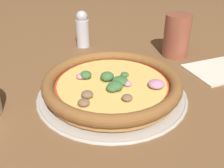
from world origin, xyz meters
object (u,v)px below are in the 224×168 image
at_px(pizza_tray, 112,92).
at_px(drinking_cup, 177,36).
at_px(pepper_shaker, 82,29).
at_px(pizza, 112,84).
at_px(napkin, 218,70).

height_order(pizza_tray, drinking_cup, drinking_cup).
height_order(pizza_tray, pepper_shaker, pepper_shaker).
distance_m(pizza_tray, drinking_cup, 0.27).
bearing_deg(pizza_tray, pizza, -118.50).
bearing_deg(pizza, pepper_shaker, 62.91).
height_order(napkin, pepper_shaker, pepper_shaker).
distance_m(pizza, drinking_cup, 0.27).
distance_m(pizza, pepper_shaker, 0.28).
bearing_deg(pizza, napkin, -22.65).
bearing_deg(pepper_shaker, pizza, -117.09).
bearing_deg(pizza_tray, napkin, -22.76).
bearing_deg(pizza_tray, pepper_shaker, 62.91).
xyz_separation_m(pizza, drinking_cup, (0.26, 0.02, 0.03)).
bearing_deg(napkin, drinking_cup, 86.86).
xyz_separation_m(pizza_tray, drinking_cup, (0.26, 0.02, 0.05)).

